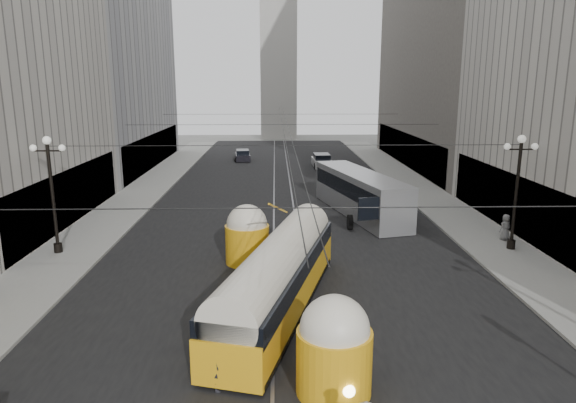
{
  "coord_description": "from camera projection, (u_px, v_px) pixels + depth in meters",
  "views": [
    {
      "loc": [
        -0.62,
        -9.19,
        9.23
      ],
      "look_at": [
        -0.08,
        12.65,
        4.18
      ],
      "focal_mm": 32.0,
      "sensor_mm": 36.0,
      "label": 1
    }
  ],
  "objects": [
    {
      "name": "lamppost_right_mid",
      "position": [
        517.0,
        186.0,
        28.04
      ],
      "size": [
        1.86,
        0.44,
        6.37
      ],
      "color": "black",
      "rests_on": "sidewalk_right"
    },
    {
      "name": "lamppost_left_mid",
      "position": [
        52.0,
        188.0,
        27.43
      ],
      "size": [
        1.86,
        0.44,
        6.37
      ],
      "color": "black",
      "rests_on": "sidewalk_left"
    },
    {
      "name": "road",
      "position": [
        283.0,
        197.0,
        42.7
      ],
      "size": [
        20.0,
        85.0,
        0.02
      ],
      "primitive_type": "cube",
      "color": "black",
      "rests_on": "ground"
    },
    {
      "name": "rail_left",
      "position": [
        274.0,
        197.0,
        42.68
      ],
      "size": [
        0.12,
        85.0,
        0.04
      ],
      "primitive_type": "cube",
      "color": "gray",
      "rests_on": "ground"
    },
    {
      "name": "building_right_far",
      "position": [
        468.0,
        15.0,
        54.6
      ],
      "size": [
        12.6,
        32.6,
        32.6
      ],
      "color": "#514C47",
      "rests_on": "ground"
    },
    {
      "name": "sidewalk_right",
      "position": [
        415.0,
        187.0,
        46.38
      ],
      "size": [
        4.0,
        72.0,
        0.15
      ],
      "primitive_type": "cube",
      "color": "gray",
      "rests_on": "ground"
    },
    {
      "name": "building_left_far",
      "position": [
        91.0,
        34.0,
        54.08
      ],
      "size": [
        12.6,
        28.6,
        28.6
      ],
      "color": "#999999",
      "rests_on": "ground"
    },
    {
      "name": "sedan_dark_far",
      "position": [
        243.0,
        156.0,
        62.58
      ],
      "size": [
        2.11,
        4.28,
        1.3
      ],
      "color": "black",
      "rests_on": "ground"
    },
    {
      "name": "city_bus",
      "position": [
        360.0,
        192.0,
        36.6
      ],
      "size": [
        5.31,
        12.33,
        3.03
      ],
      "color": "#ADAEB2",
      "rests_on": "ground"
    },
    {
      "name": "streetcar",
      "position": [
        279.0,
        275.0,
        21.02
      ],
      "size": [
        5.52,
        14.14,
        3.17
      ],
      "color": "#EEA814",
      "rests_on": "ground"
    },
    {
      "name": "catenary",
      "position": [
        285.0,
        127.0,
        40.39
      ],
      "size": [
        25.0,
        72.0,
        0.23
      ],
      "color": "black",
      "rests_on": "ground"
    },
    {
      "name": "pedestrian_crossing_a",
      "position": [
        218.0,
        364.0,
        15.66
      ],
      "size": [
        0.45,
        0.65,
        1.7
      ],
      "primitive_type": "imported",
      "rotation": [
        0.0,
        0.0,
        1.5
      ],
      "color": "black",
      "rests_on": "ground"
    },
    {
      "name": "sedan_white_far",
      "position": [
        322.0,
        161.0,
        57.68
      ],
      "size": [
        2.09,
        4.75,
        1.48
      ],
      "color": "silver",
      "rests_on": "ground"
    },
    {
      "name": "pedestrian_sidewalk_right",
      "position": [
        506.0,
        227.0,
        30.28
      ],
      "size": [
        0.88,
        0.73,
        1.56
      ],
      "primitive_type": "imported",
      "rotation": [
        0.0,
        0.0,
        3.56
      ],
      "color": "slate",
      "rests_on": "sidewalk_right"
    },
    {
      "name": "sidewalk_left",
      "position": [
        148.0,
        188.0,
        45.8
      ],
      "size": [
        4.0,
        72.0,
        0.15
      ],
      "primitive_type": "cube",
      "color": "gray",
      "rests_on": "ground"
    },
    {
      "name": "distant_tower",
      "position": [
        278.0,
        48.0,
        85.59
      ],
      "size": [
        6.0,
        6.0,
        31.36
      ],
      "color": "#B2AFA8",
      "rests_on": "ground"
    },
    {
      "name": "rail_right",
      "position": [
        292.0,
        197.0,
        42.71
      ],
      "size": [
        0.12,
        85.0,
        0.04
      ],
      "primitive_type": "cube",
      "color": "gray",
      "rests_on": "ground"
    }
  ]
}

